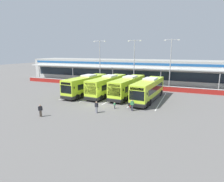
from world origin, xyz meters
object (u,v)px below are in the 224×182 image
Objects in this scene: coach_bus_right_centre at (148,90)px; lamp_post_west at (100,60)px; coach_bus_leftmost at (86,85)px; coach_bus_left_centre at (107,86)px; pedestrian_in_dark_coat at (96,107)px; pedestrian_child at (115,105)px; coach_bus_centre at (128,87)px; pedestrian_with_handbag at (132,105)px; pedestrian_near_bin at (40,110)px; lamp_post_centre at (134,60)px; lamp_post_east at (171,61)px.

lamp_post_west reaches higher than coach_bus_right_centre.
coach_bus_leftmost is 4.23m from coach_bus_left_centre.
coach_bus_leftmost is 12.06m from pedestrian_in_dark_coat.
coach_bus_leftmost is 11.20m from pedestrian_child.
coach_bus_leftmost is 8.31m from coach_bus_centre.
coach_bus_right_centre is at bearing 82.78° from pedestrian_with_handbag.
coach_bus_centre reaches higher than pedestrian_in_dark_coat.
pedestrian_near_bin is at bearing -81.76° from lamp_post_west.
coach_bus_centre reaches higher than pedestrian_child.
coach_bus_right_centre is (12.29, -0.00, 0.00)m from coach_bus_leftmost.
coach_bus_left_centre and coach_bus_centre have the same top height.
lamp_post_centre reaches higher than coach_bus_centre.
pedestrian_with_handbag is (3.22, -8.24, -0.93)m from coach_bus_centre.
pedestrian_with_handbag is 20.17m from lamp_post_centre.
coach_bus_right_centre is 13.05m from lamp_post_east.
coach_bus_right_centre is 19.21m from lamp_post_west.
coach_bus_centre is 11.58m from lamp_post_centre.
pedestrian_child is at bearing -107.04° from lamp_post_east.
lamp_post_east is (3.12, 18.92, 5.43)m from pedestrian_with_handbag.
pedestrian_child is at bearing -58.39° from lamp_post_west.
pedestrian_near_bin is 0.15× the size of lamp_post_west.
pedestrian_near_bin is (-6.01, -4.18, 0.00)m from pedestrian_in_dark_coat.
pedestrian_in_dark_coat is at bearing -119.67° from pedestrian_child.
pedestrian_near_bin is 29.65m from lamp_post_east.
lamp_post_west reaches higher than coach_bus_centre.
pedestrian_near_bin is at bearing -137.47° from pedestrian_child.
coach_bus_leftmost is at bearing 148.90° from pedestrian_with_handbag.
lamp_post_centre is at bearing 105.31° from pedestrian_with_handbag.
coach_bus_left_centre is 1.00× the size of coach_bus_right_centre.
coach_bus_leftmost and coach_bus_left_centre have the same top height.
coach_bus_leftmost is 13.37m from pedestrian_with_handbag.
lamp_post_centre is at bearing 78.79° from coach_bus_left_centre.
coach_bus_left_centre is 1.12× the size of lamp_post_west.
lamp_post_east reaches higher than pedestrian_near_bin.
lamp_post_east reaches higher than coach_bus_centre.
coach_bus_left_centre is 15.13m from pedestrian_near_bin.
pedestrian_child is at bearing -179.98° from pedestrian_with_handbag.
pedestrian_in_dark_coat is (7.15, -9.67, -0.91)m from coach_bus_leftmost.
coach_bus_leftmost is at bearing -170.62° from coach_bus_centre.
coach_bus_leftmost is 1.00× the size of coach_bus_left_centre.
lamp_post_west is 8.81m from lamp_post_centre.
pedestrian_child is 22.21m from lamp_post_west.
pedestrian_in_dark_coat is at bearing -117.98° from coach_bus_right_centre.
pedestrian_child is (-2.68, -0.00, -0.32)m from pedestrian_with_handbag.
lamp_post_west is at bearing 136.88° from coach_bus_centre.
coach_bus_left_centre is 15.86m from lamp_post_east.
lamp_post_centre is at bearing 78.69° from pedestrian_near_bin.
lamp_post_centre reaches higher than pedestrian_in_dark_coat.
coach_bus_left_centre is 1.00× the size of coach_bus_centre.
pedestrian_with_handbag is at bearing 33.13° from pedestrian_in_dark_coat.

